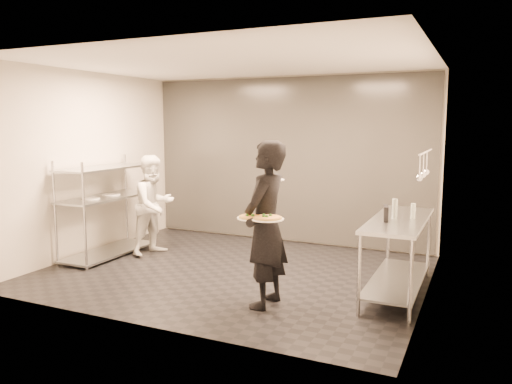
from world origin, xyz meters
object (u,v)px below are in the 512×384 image
at_px(pizza_plate_far, 268,218).
at_px(bottle_green, 395,209).
at_px(pizza_plate_near, 253,217).
at_px(bottle_clear, 413,211).
at_px(prep_counter, 398,243).
at_px(waiter, 266,225).
at_px(chef, 154,205).
at_px(bottle_dark, 395,209).
at_px(pos_monitor, 386,213).
at_px(pass_rack, 107,206).
at_px(salad_plate, 274,178).

relative_size(pizza_plate_far, bottle_green, 1.51).
xyz_separation_m(pizza_plate_near, pizza_plate_far, (0.20, -0.07, 0.02)).
bearing_deg(bottle_clear, bottle_green, -166.52).
bearing_deg(bottle_clear, pizza_plate_far, -135.97).
distance_m(prep_counter, waiter, 1.63).
bearing_deg(pizza_plate_far, bottle_clear, 44.03).
height_order(chef, pizza_plate_far, chef).
distance_m(chef, bottle_clear, 3.90).
bearing_deg(bottle_dark, pizza_plate_far, -129.81).
distance_m(pizza_plate_far, pos_monitor, 1.45).
height_order(bottle_green, bottle_clear, bottle_green).
bearing_deg(pass_rack, bottle_dark, 1.14).
relative_size(salad_plate, bottle_green, 1.09).
height_order(pizza_plate_near, bottle_dark, bottle_dark).
bearing_deg(bottle_green, pizza_plate_far, -132.28).
bearing_deg(pos_monitor, chef, 159.29).
relative_size(prep_counter, pizza_plate_far, 5.25).
bearing_deg(waiter, pizza_plate_far, 28.41).
relative_size(pass_rack, pizza_plate_far, 4.66).
xyz_separation_m(prep_counter, salad_plate, (-1.32, -0.65, 0.77)).
height_order(pizza_plate_near, pos_monitor, pos_monitor).
bearing_deg(prep_counter, pos_monitor, -120.84).
distance_m(pass_rack, chef, 0.70).
distance_m(salad_plate, bottle_clear, 1.66).
height_order(prep_counter, salad_plate, salad_plate).
xyz_separation_m(pos_monitor, bottle_clear, (0.27, 0.23, 0.00)).
xyz_separation_m(pizza_plate_near, pos_monitor, (1.23, 0.94, -0.02)).
bearing_deg(pass_rack, prep_counter, 0.03).
height_order(prep_counter, bottle_dark, bottle_dark).
distance_m(pass_rack, pos_monitor, 4.22).
distance_m(waiter, chef, 2.80).
height_order(pass_rack, chef, chef).
distance_m(pizza_plate_near, bottle_dark, 1.78).
distance_m(chef, bottle_dark, 3.69).
relative_size(chef, pizza_plate_far, 4.47).
relative_size(pizza_plate_near, bottle_dark, 1.75).
distance_m(pass_rack, waiter, 3.21).
xyz_separation_m(waiter, pizza_plate_far, (0.13, -0.25, 0.13)).
bearing_deg(chef, bottle_clear, -80.97).
height_order(pass_rack, waiter, waiter).
bearing_deg(chef, bottle_green, -81.97).
distance_m(prep_counter, bottle_dark, 0.41).
bearing_deg(bottle_green, prep_counter, 15.60).
xyz_separation_m(chef, pizza_plate_far, (2.58, -1.58, 0.28)).
distance_m(pizza_plate_near, salad_plate, 0.62).
relative_size(pass_rack, bottle_clear, 8.82).
relative_size(pizza_plate_far, pos_monitor, 1.43).
bearing_deg(pass_rack, waiter, -17.56).
bearing_deg(chef, pos_monitor, -84.98).
bearing_deg(pizza_plate_far, salad_plate, 106.66).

